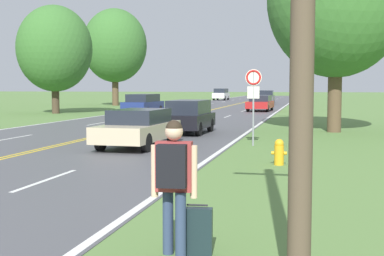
# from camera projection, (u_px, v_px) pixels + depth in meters

# --- Properties ---
(hitchhiker_person) EXTENTS (0.60, 0.43, 1.77)m
(hitchhiker_person) POSITION_uv_depth(u_px,v_px,m) (174.00, 174.00, 6.81)
(hitchhiker_person) COLOR navy
(hitchhiker_person) RESTS_ON ground
(suitcase) EXTENTS (0.40, 0.19, 0.67)m
(suitcase) POSITION_uv_depth(u_px,v_px,m) (197.00, 231.00, 6.96)
(suitcase) COLOR #19282D
(suitcase) RESTS_ON ground
(fire_hydrant) EXTENTS (0.43, 0.27, 0.73)m
(fire_hydrant) POSITION_uv_depth(u_px,v_px,m) (279.00, 152.00, 14.91)
(fire_hydrant) COLOR gold
(fire_hydrant) RESTS_ON ground
(traffic_sign) EXTENTS (0.60, 0.10, 2.82)m
(traffic_sign) POSITION_uv_depth(u_px,v_px,m) (253.00, 88.00, 19.59)
(traffic_sign) COLOR gray
(traffic_sign) RESTS_ON ground
(utility_pole_midground) EXTENTS (1.80, 0.24, 7.81)m
(utility_pole_midground) POSITION_uv_depth(u_px,v_px,m) (304.00, 54.00, 30.95)
(utility_pole_midground) COLOR brown
(utility_pole_midground) RESTS_ON ground
(utility_pole_far) EXTENTS (1.80, 0.24, 7.39)m
(utility_pole_far) POSITION_uv_depth(u_px,v_px,m) (308.00, 71.00, 56.65)
(utility_pole_far) COLOR brown
(utility_pole_far) RESTS_ON ground
(tree_left_verge) EXTENTS (6.01, 6.01, 8.68)m
(tree_left_verge) POSITION_uv_depth(u_px,v_px,m) (55.00, 49.00, 42.85)
(tree_left_verge) COLOR #473828
(tree_left_verge) RESTS_ON ground
(tree_behind_sign) EXTENTS (7.23, 7.23, 10.96)m
(tree_behind_sign) POSITION_uv_depth(u_px,v_px,m) (115.00, 46.00, 60.47)
(tree_behind_sign) COLOR brown
(tree_behind_sign) RESTS_ON ground
(car_champagne_sedan_nearest) EXTENTS (2.07, 4.54, 1.37)m
(car_champagne_sedan_nearest) POSITION_uv_depth(u_px,v_px,m) (139.00, 127.00, 19.31)
(car_champagne_sedan_nearest) COLOR black
(car_champagne_sedan_nearest) RESTS_ON ground
(car_black_hatchback_approaching) EXTENTS (1.81, 3.89, 1.56)m
(car_black_hatchback_approaching) POSITION_uv_depth(u_px,v_px,m) (189.00, 116.00, 24.77)
(car_black_hatchback_approaching) COLOR black
(car_black_hatchback_approaching) RESTS_ON ground
(car_dark_blue_suv_mid_near) EXTENTS (2.01, 4.59, 1.62)m
(car_dark_blue_suv_mid_near) POSITION_uv_depth(u_px,v_px,m) (143.00, 104.00, 40.00)
(car_dark_blue_suv_mid_near) COLOR black
(car_dark_blue_suv_mid_near) RESTS_ON ground
(car_red_sedan_mid_far) EXTENTS (2.12, 4.64, 1.40)m
(car_red_sedan_mid_far) POSITION_uv_depth(u_px,v_px,m) (260.00, 103.00, 47.08)
(car_red_sedan_mid_far) COLOR black
(car_red_sedan_mid_far) RESTS_ON ground
(car_dark_grey_sedan_receding) EXTENTS (1.99, 4.77, 1.70)m
(car_dark_grey_sedan_receding) POSITION_uv_depth(u_px,v_px,m) (266.00, 97.00, 63.98)
(car_dark_grey_sedan_receding) COLOR black
(car_dark_grey_sedan_receding) RESTS_ON ground
(car_dark_green_sedan_distant) EXTENTS (1.93, 4.43, 1.64)m
(car_dark_green_sedan_distant) POSITION_uv_depth(u_px,v_px,m) (266.00, 96.00, 71.36)
(car_dark_green_sedan_distant) COLOR black
(car_dark_green_sedan_distant) RESTS_ON ground
(car_white_suv_horizon) EXTENTS (2.14, 4.41, 1.84)m
(car_white_suv_horizon) POSITION_uv_depth(u_px,v_px,m) (221.00, 94.00, 84.17)
(car_white_suv_horizon) COLOR black
(car_white_suv_horizon) RESTS_ON ground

